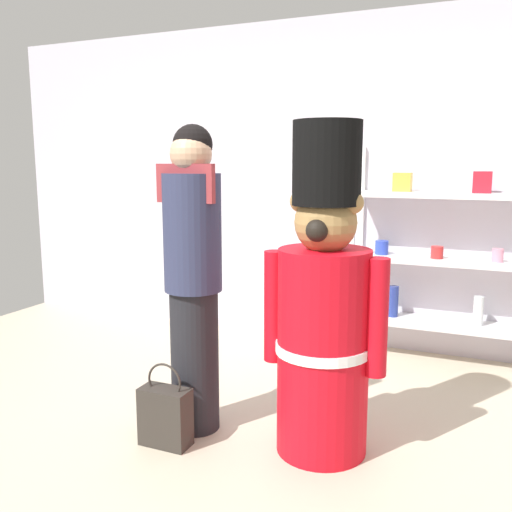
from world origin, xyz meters
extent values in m
plane|color=beige|center=(0.00, 0.00, 0.00)|extent=(6.40, 6.40, 0.00)
cube|color=silver|center=(0.00, 2.20, 1.30)|extent=(6.40, 0.12, 2.60)
cube|color=white|center=(0.17, 1.83, 0.80)|extent=(0.05, 0.05, 1.59)
cube|color=white|center=(0.17, 2.13, 0.80)|extent=(0.05, 0.05, 1.59)
cube|color=white|center=(0.78, 1.98, 0.29)|extent=(1.21, 0.30, 0.04)
cube|color=white|center=(0.78, 1.98, 0.76)|extent=(1.21, 0.30, 0.04)
cube|color=white|center=(0.78, 1.98, 1.24)|extent=(1.21, 0.30, 0.04)
cylinder|color=blue|center=(0.37, 1.97, 0.84)|extent=(0.10, 0.10, 0.10)
cylinder|color=red|center=(0.78, 1.95, 0.83)|extent=(0.09, 0.09, 0.09)
cylinder|color=pink|center=(1.18, 1.96, 0.83)|extent=(0.08, 0.08, 0.10)
cylinder|color=navy|center=(0.47, 1.98, 0.42)|extent=(0.08, 0.08, 0.24)
cylinder|color=silver|center=(1.08, 1.97, 0.42)|extent=(0.07, 0.07, 0.22)
cube|color=gold|center=(0.50, 1.98, 1.33)|extent=(0.13, 0.10, 0.14)
cube|color=#B21E2D|center=(1.05, 1.98, 1.34)|extent=(0.12, 0.10, 0.15)
cylinder|color=red|center=(0.40, 0.37, 0.53)|extent=(0.46, 0.46, 1.06)
cylinder|color=white|center=(0.40, 0.37, 0.55)|extent=(0.48, 0.48, 0.05)
sphere|color=#A27D49|center=(0.40, 0.37, 1.19)|extent=(0.31, 0.31, 0.31)
sphere|color=#A27D49|center=(0.26, 0.37, 1.28)|extent=(0.11, 0.11, 0.11)
sphere|color=#A27D49|center=(0.53, 0.37, 1.28)|extent=(0.11, 0.11, 0.11)
cylinder|color=black|center=(0.40, 0.37, 1.47)|extent=(0.33, 0.33, 0.40)
cylinder|color=red|center=(0.13, 0.37, 0.74)|extent=(0.11, 0.11, 0.58)
cylinder|color=red|center=(0.66, 0.37, 0.74)|extent=(0.11, 0.11, 0.58)
sphere|color=black|center=(0.40, 0.23, 1.16)|extent=(0.11, 0.11, 0.11)
cylinder|color=black|center=(-0.32, 0.33, 0.40)|extent=(0.26, 0.26, 0.79)
cylinder|color=#2D3351|center=(-0.32, 0.33, 1.10)|extent=(0.31, 0.31, 0.63)
sphere|color=tan|center=(-0.32, 0.33, 1.52)|extent=(0.22, 0.22, 0.22)
cube|color=#993338|center=(-0.32, 0.27, 1.37)|extent=(0.33, 0.04, 0.20)
sphere|color=black|center=(-0.32, 0.35, 1.57)|extent=(0.21, 0.21, 0.21)
cube|color=#332D28|center=(-0.37, 0.09, 0.16)|extent=(0.27, 0.13, 0.31)
torus|color=#332D28|center=(-0.37, 0.09, 0.35)|extent=(0.20, 0.01, 0.20)
camera|label=1|loc=(1.15, -2.22, 1.47)|focal=38.92mm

